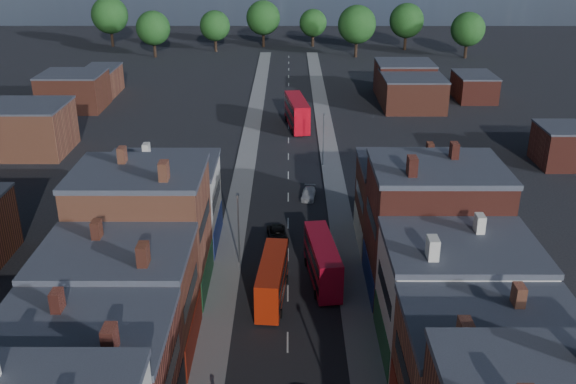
{
  "coord_description": "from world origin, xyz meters",
  "views": [
    {
      "loc": [
        0.13,
        -30.51,
        33.99
      ],
      "look_at": [
        0.0,
        33.81,
        6.76
      ],
      "focal_mm": 40.0,
      "sensor_mm": 36.0,
      "label": 1
    }
  ],
  "objects_px": {
    "bus_1": "(322,260)",
    "car_3": "(308,194)",
    "bus_0": "(272,279)",
    "bus_2": "(297,112)",
    "car_2": "(278,234)"
  },
  "relations": [
    {
      "from": "car_2",
      "to": "car_3",
      "type": "xyz_separation_m",
      "value": [
        3.89,
        12.07,
        -0.04
      ]
    },
    {
      "from": "bus_1",
      "to": "bus_2",
      "type": "xyz_separation_m",
      "value": [
        -2.0,
        52.84,
        0.48
      ]
    },
    {
      "from": "bus_0",
      "to": "car_3",
      "type": "relative_size",
      "value": 2.34
    },
    {
      "from": "bus_2",
      "to": "bus_1",
      "type": "bearing_deg",
      "value": -95.79
    },
    {
      "from": "bus_1",
      "to": "car_3",
      "type": "distance_m",
      "value": 21.44
    },
    {
      "from": "car_2",
      "to": "car_3",
      "type": "relative_size",
      "value": 1.11
    },
    {
      "from": "bus_2",
      "to": "car_2",
      "type": "bearing_deg",
      "value": -101.5
    },
    {
      "from": "bus_0",
      "to": "bus_2",
      "type": "height_order",
      "value": "bus_2"
    },
    {
      "from": "car_3",
      "to": "bus_1",
      "type": "bearing_deg",
      "value": -80.51
    },
    {
      "from": "bus_2",
      "to": "car_3",
      "type": "height_order",
      "value": "bus_2"
    },
    {
      "from": "bus_0",
      "to": "car_3",
      "type": "bearing_deg",
      "value": 85.28
    },
    {
      "from": "bus_2",
      "to": "car_2",
      "type": "distance_m",
      "value": 43.7
    },
    {
      "from": "bus_0",
      "to": "bus_2",
      "type": "relative_size",
      "value": 0.79
    },
    {
      "from": "bus_0",
      "to": "bus_2",
      "type": "distance_m",
      "value": 56.37
    },
    {
      "from": "car_2",
      "to": "bus_2",
      "type": "bearing_deg",
      "value": 78.6
    }
  ]
}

